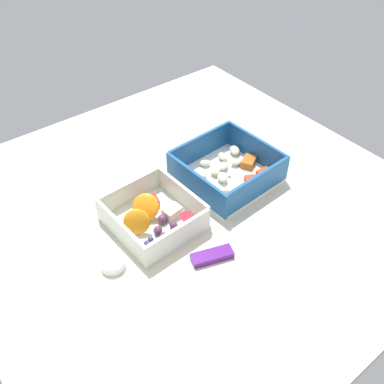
{
  "coord_description": "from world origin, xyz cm",
  "views": [
    {
      "loc": [
        35.97,
        46.8,
        58.06
      ],
      "look_at": [
        -0.76,
        0.05,
        4.0
      ],
      "focal_mm": 40.52,
      "sensor_mm": 36.0,
      "label": 1
    }
  ],
  "objects_px": {
    "fruit_bowl": "(154,217)",
    "paper_cup_liner": "(113,264)",
    "pasta_container": "(227,171)",
    "candy_bar": "(212,256)"
  },
  "relations": [
    {
      "from": "paper_cup_liner",
      "to": "pasta_container",
      "type": "bearing_deg",
      "value": -169.89
    },
    {
      "from": "fruit_bowl",
      "to": "paper_cup_liner",
      "type": "distance_m",
      "value": 0.11
    },
    {
      "from": "candy_bar",
      "to": "paper_cup_liner",
      "type": "distance_m",
      "value": 0.16
    },
    {
      "from": "fruit_bowl",
      "to": "paper_cup_liner",
      "type": "bearing_deg",
      "value": 18.63
    },
    {
      "from": "fruit_bowl",
      "to": "candy_bar",
      "type": "height_order",
      "value": "fruit_bowl"
    },
    {
      "from": "pasta_container",
      "to": "candy_bar",
      "type": "bearing_deg",
      "value": 39.04
    },
    {
      "from": "pasta_container",
      "to": "paper_cup_liner",
      "type": "xyz_separation_m",
      "value": [
        0.29,
        0.05,
        -0.01
      ]
    },
    {
      "from": "fruit_bowl",
      "to": "candy_bar",
      "type": "relative_size",
      "value": 2.2
    },
    {
      "from": "candy_bar",
      "to": "fruit_bowl",
      "type": "bearing_deg",
      "value": -75.79
    },
    {
      "from": "paper_cup_liner",
      "to": "fruit_bowl",
      "type": "bearing_deg",
      "value": -161.37
    }
  ]
}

